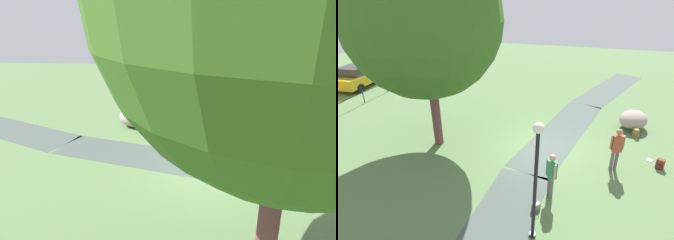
{
  "view_description": "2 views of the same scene",
  "coord_description": "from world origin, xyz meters",
  "views": [
    {
      "loc": [
        0.63,
        9.34,
        4.98
      ],
      "look_at": [
        1.41,
        -1.08,
        1.38
      ],
      "focal_mm": 31.88,
      "sensor_mm": 36.0,
      "label": 1
    },
    {
      "loc": [
        -10.62,
        -1.33,
        6.55
      ],
      "look_at": [
        0.39,
        1.84,
        0.97
      ],
      "focal_mm": 29.47,
      "sensor_mm": 36.0,
      "label": 2
    }
  ],
  "objects": [
    {
      "name": "man_near_boulder",
      "position": [
        -0.83,
        -2.9,
        1.06
      ],
      "size": [
        0.31,
        0.51,
        1.81
      ],
      "color": "#655956",
      "rests_on": "ground"
    },
    {
      "name": "lamp_post",
      "position": [
        -4.9,
        -0.48,
        2.27
      ],
      "size": [
        0.28,
        0.28,
        3.69
      ],
      "color": "black",
      "rests_on": "ground"
    },
    {
      "name": "lawn_boulder",
      "position": [
        3.24,
        -4.07,
        0.45
      ],
      "size": [
        1.99,
        1.9,
        0.91
      ],
      "color": "#A48F86",
      "rests_on": "ground"
    },
    {
      "name": "parked_sedan_grey",
      "position": [
        4.96,
        14.0,
        0.81
      ],
      "size": [
        4.38,
        2.05,
        1.56
      ],
      "color": "gold",
      "rests_on": "ground"
    },
    {
      "name": "footpath_segment_mid",
      "position": [
        1.84,
        -0.68,
        0.0
      ],
      "size": [
        8.23,
        3.93,
        0.01
      ],
      "color": "#46514B",
      "rests_on": "ground"
    },
    {
      "name": "handbag_on_grass",
      "position": [
        -3.85,
        -0.38,
        0.14
      ],
      "size": [
        0.38,
        0.38,
        0.31
      ],
      "color": "gray",
      "rests_on": "ground"
    },
    {
      "name": "parked_coupe_black",
      "position": [
        10.24,
        14.26,
        0.8
      ],
      "size": [
        3.89,
        1.74,
        1.56
      ],
      "color": "silver",
      "rests_on": "ground"
    },
    {
      "name": "ground_plane",
      "position": [
        0.0,
        0.0,
        0.0
      ],
      "size": [
        48.0,
        48.0,
        0.0
      ],
      "primitive_type": "plane",
      "color": "#587647"
    },
    {
      "name": "woman_with_handbag",
      "position": [
        -3.06,
        -0.72,
        0.99
      ],
      "size": [
        0.45,
        0.4,
        1.7
      ],
      "color": "#65645C",
      "rests_on": "ground"
    },
    {
      "name": "footpath_segment_far",
      "position": [
        9.36,
        -3.33,
        0.0
      ],
      "size": [
        8.1,
        5.04,
        0.01
      ],
      "color": "#46514B",
      "rests_on": "ground"
    },
    {
      "name": "backpack_by_boulder",
      "position": [
        2.3,
        -4.13,
        0.19
      ],
      "size": [
        0.32,
        0.32,
        0.4
      ],
      "color": "olive",
      "rests_on": "ground"
    },
    {
      "name": "frisbee_on_grass",
      "position": [
        0.26,
        -4.44,
        0.01
      ],
      "size": [
        0.23,
        0.23,
        0.02
      ],
      "color": "white",
      "rests_on": "ground"
    },
    {
      "name": "delivery_van",
      "position": [
        15.82,
        13.9,
        1.27
      ],
      "size": [
        5.75,
        2.86,
        2.3
      ],
      "color": "silver",
      "rests_on": "ground"
    },
    {
      "name": "spare_backpack_on_lawn",
      "position": [
        -0.22,
        -4.71,
        0.19
      ],
      "size": [
        0.34,
        0.34,
        0.4
      ],
      "color": "maroon",
      "rests_on": "ground"
    },
    {
      "name": "large_shade_tree",
      "position": [
        -0.86,
        4.7,
        5.38
      ],
      "size": [
        6.06,
        6.06,
        8.42
      ],
      "color": "brown",
      "rests_on": "ground"
    }
  ]
}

